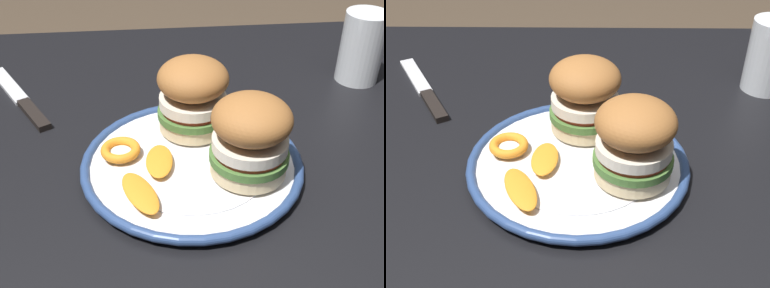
{
  "view_description": "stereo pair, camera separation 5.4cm",
  "coord_description": "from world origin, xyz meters",
  "views": [
    {
      "loc": [
        0.02,
        0.54,
        1.15
      ],
      "look_at": [
        -0.03,
        0.05,
        0.8
      ],
      "focal_mm": 46.29,
      "sensor_mm": 36.0,
      "label": 1
    },
    {
      "loc": [
        -0.04,
        0.54,
        1.15
      ],
      "look_at": [
        -0.03,
        0.05,
        0.8
      ],
      "focal_mm": 46.29,
      "sensor_mm": 36.0,
      "label": 2
    }
  ],
  "objects": [
    {
      "name": "dining_table",
      "position": [
        0.0,
        0.0,
        0.65
      ],
      "size": [
        1.27,
        0.81,
        0.76
      ],
      "color": "black",
      "rests_on": "ground"
    },
    {
      "name": "dinner_plate",
      "position": [
        -0.03,
        0.05,
        0.77
      ],
      "size": [
        0.28,
        0.28,
        0.02
      ],
      "color": "white",
      "rests_on": "dining_table"
    },
    {
      "name": "sandwich_half_left",
      "position": [
        -0.04,
        -0.02,
        0.82
      ],
      "size": [
        0.13,
        0.13,
        0.1
      ],
      "color": "beige",
      "rests_on": "dinner_plate"
    },
    {
      "name": "sandwich_half_right",
      "position": [
        -0.09,
        0.08,
        0.82
      ],
      "size": [
        0.13,
        0.13,
        0.1
      ],
      "color": "beige",
      "rests_on": "dinner_plate"
    },
    {
      "name": "orange_peel_curled",
      "position": [
        0.06,
        0.03,
        0.78
      ],
      "size": [
        0.07,
        0.07,
        0.01
      ],
      "color": "orange",
      "rests_on": "dinner_plate"
    },
    {
      "name": "orange_peel_strip_long",
      "position": [
        0.04,
        0.12,
        0.78
      ],
      "size": [
        0.06,
        0.08,
        0.01
      ],
      "color": "orange",
      "rests_on": "dinner_plate"
    },
    {
      "name": "orange_peel_strip_short",
      "position": [
        0.01,
        0.06,
        0.78
      ],
      "size": [
        0.04,
        0.07,
        0.01
      ],
      "color": "orange",
      "rests_on": "dinner_plate"
    },
    {
      "name": "drinking_glass",
      "position": [
        -0.32,
        -0.16,
        0.81
      ],
      "size": [
        0.07,
        0.07,
        0.11
      ],
      "color": "white",
      "rests_on": "dining_table"
    },
    {
      "name": "table_knife",
      "position": [
        0.22,
        -0.13,
        0.76
      ],
      "size": [
        0.13,
        0.2,
        0.01
      ],
      "color": "silver",
      "rests_on": "dining_table"
    }
  ]
}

